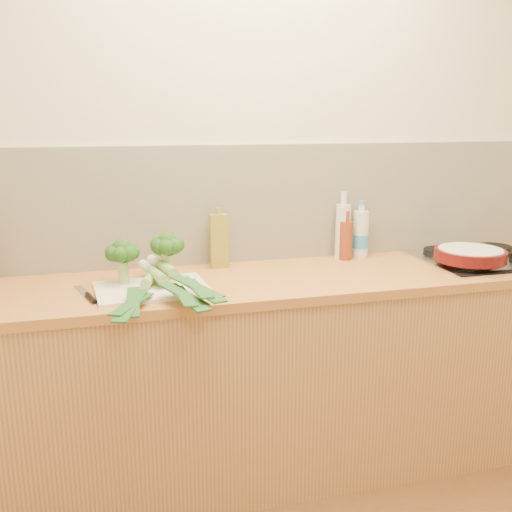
{
  "coord_description": "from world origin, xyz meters",
  "views": [
    {
      "loc": [
        -0.69,
        -1.04,
        1.56
      ],
      "look_at": [
        -0.12,
        1.1,
        1.02
      ],
      "focal_mm": 40.0,
      "sensor_mm": 36.0,
      "label": 1
    }
  ],
  "objects_px": {
    "skillet": "(471,254)",
    "gas_hob": "(484,258)",
    "chefs_knife": "(89,296)",
    "chopping_board": "(152,289)"
  },
  "relations": [
    {
      "from": "gas_hob",
      "to": "skillet",
      "type": "relative_size",
      "value": 1.29
    },
    {
      "from": "skillet",
      "to": "chefs_knife",
      "type": "bearing_deg",
      "value": -166.56
    },
    {
      "from": "chefs_knife",
      "to": "skillet",
      "type": "relative_size",
      "value": 0.59
    },
    {
      "from": "skillet",
      "to": "gas_hob",
      "type": "bearing_deg",
      "value": 47.4
    },
    {
      "from": "gas_hob",
      "to": "chefs_knife",
      "type": "xyz_separation_m",
      "value": [
        -1.79,
        -0.1,
        -0.01
      ]
    },
    {
      "from": "gas_hob",
      "to": "skillet",
      "type": "height_order",
      "value": "skillet"
    },
    {
      "from": "gas_hob",
      "to": "chopping_board",
      "type": "bearing_deg",
      "value": -177.53
    },
    {
      "from": "gas_hob",
      "to": "chefs_knife",
      "type": "distance_m",
      "value": 1.79
    },
    {
      "from": "chefs_knife",
      "to": "skillet",
      "type": "xyz_separation_m",
      "value": [
        1.64,
        0.0,
        0.06
      ]
    },
    {
      "from": "chopping_board",
      "to": "skillet",
      "type": "xyz_separation_m",
      "value": [
        1.4,
        -0.03,
        0.06
      ]
    }
  ]
}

